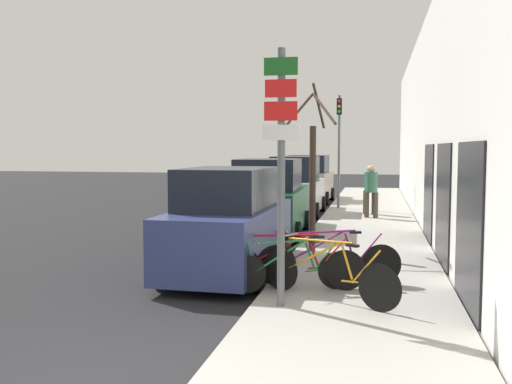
# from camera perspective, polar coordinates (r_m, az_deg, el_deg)

# --- Properties ---
(ground_plane) EXTENTS (80.00, 80.00, 0.00)m
(ground_plane) POSITION_cam_1_polar(r_m,az_deg,el_deg) (16.92, 2.06, -4.29)
(ground_plane) COLOR black
(sidewalk_curb) EXTENTS (3.20, 32.00, 0.15)m
(sidewalk_curb) POSITION_cam_1_polar(r_m,az_deg,el_deg) (19.44, 11.07, -3.01)
(sidewalk_curb) COLOR #9E9B93
(sidewalk_curb) RESTS_ON ground
(building_facade) EXTENTS (0.23, 32.00, 6.50)m
(building_facade) POSITION_cam_1_polar(r_m,az_deg,el_deg) (19.26, 16.45, 6.21)
(building_facade) COLOR silver
(building_facade) RESTS_ON ground
(signpost) EXTENTS (0.56, 0.14, 3.90)m
(signpost) POSITION_cam_1_polar(r_m,az_deg,el_deg) (8.60, 2.53, 2.59)
(signpost) COLOR #595B60
(signpost) RESTS_ON sidewalk_curb
(bicycle_0) EXTENTS (2.27, 1.36, 0.99)m
(bicycle_0) POSITION_cam_1_polar(r_m,az_deg,el_deg) (9.18, 7.07, -8.16)
(bicycle_0) COLOR black
(bicycle_0) RESTS_ON sidewalk_curb
(bicycle_1) EXTENTS (2.03, 0.90, 0.88)m
(bicycle_1) POSITION_cam_1_polar(r_m,az_deg,el_deg) (9.72, 3.65, -7.67)
(bicycle_1) COLOR black
(bicycle_1) RESTS_ON sidewalk_curb
(bicycle_2) EXTENTS (2.52, 0.44, 0.95)m
(bicycle_2) POSITION_cam_1_polar(r_m,az_deg,el_deg) (9.94, 3.62, -7.23)
(bicycle_2) COLOR black
(bicycle_2) RESTS_ON sidewalk_curb
(bicycle_3) EXTENTS (2.51, 0.72, 0.99)m
(bicycle_3) POSITION_cam_1_polar(r_m,az_deg,el_deg) (10.19, 7.29, -6.91)
(bicycle_3) COLOR black
(bicycle_3) RESTS_ON sidewalk_curb
(parked_car_0) EXTENTS (2.05, 4.53, 2.17)m
(parked_car_0) POSITION_cam_1_polar(r_m,az_deg,el_deg) (11.59, -2.72, -3.38)
(parked_car_0) COLOR navy
(parked_car_0) RESTS_ON ground
(parked_car_1) EXTENTS (2.19, 4.43, 2.25)m
(parked_car_1) POSITION_cam_1_polar(r_m,az_deg,el_deg) (16.65, 1.33, -0.91)
(parked_car_1) COLOR #144728
(parked_car_1) RESTS_ON ground
(parked_car_2) EXTENTS (2.05, 4.19, 2.25)m
(parked_car_2) POSITION_cam_1_polar(r_m,az_deg,el_deg) (21.90, 3.98, 0.34)
(parked_car_2) COLOR #B2B7BC
(parked_car_2) RESTS_ON ground
(parked_car_3) EXTENTS (2.16, 4.21, 2.23)m
(parked_car_3) POSITION_cam_1_polar(r_m,az_deg,el_deg) (26.96, 5.34, 1.11)
(parked_car_3) COLOR gray
(parked_car_3) RESTS_ON ground
(pedestrian_near) EXTENTS (0.47, 0.41, 1.83)m
(pedestrian_near) POSITION_cam_1_polar(r_m,az_deg,el_deg) (20.11, 11.47, 0.46)
(pedestrian_near) COLOR #4C3D2D
(pedestrian_near) RESTS_ON sidewalk_curb
(pedestrian_far) EXTENTS (0.46, 0.39, 1.77)m
(pedestrian_far) POSITION_cam_1_polar(r_m,az_deg,el_deg) (21.16, 11.31, 0.57)
(pedestrian_far) COLOR #333338
(pedestrian_far) RESTS_ON sidewalk_curb
(street_tree) EXTENTS (1.22, 2.27, 3.92)m
(street_tree) POSITION_cam_1_polar(r_m,az_deg,el_deg) (13.29, 5.73, 1.73)
(street_tree) COLOR #3D2D23
(street_tree) RESTS_ON sidewalk_curb
(traffic_light) EXTENTS (0.20, 0.30, 4.50)m
(traffic_light) POSITION_cam_1_polar(r_m,az_deg,el_deg) (22.99, 8.31, 5.55)
(traffic_light) COLOR #595B60
(traffic_light) RESTS_ON sidewalk_curb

